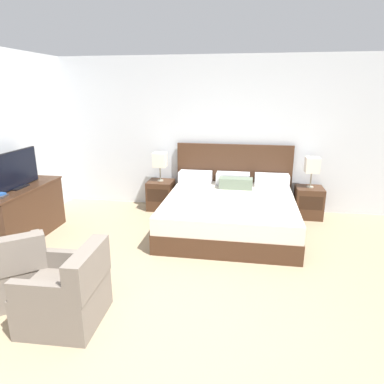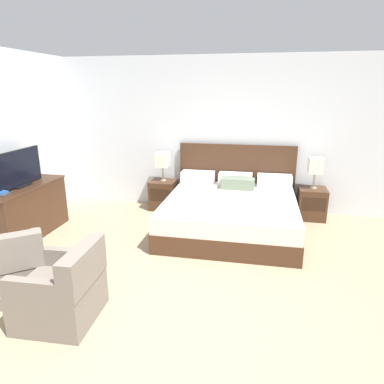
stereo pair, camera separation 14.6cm
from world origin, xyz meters
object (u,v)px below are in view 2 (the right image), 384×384
at_px(nightstand_left, 163,195).
at_px(nightstand_right, 312,203).
at_px(table_lamp_left, 163,160).
at_px(armchair_companion, 63,292).
at_px(armchair_by_window, 10,270).
at_px(bed, 231,211).
at_px(dresser, 26,211).
at_px(tv, 18,169).
at_px(table_lamp_right, 315,166).

relative_size(nightstand_left, nightstand_right, 1.00).
height_order(table_lamp_left, armchair_companion, table_lamp_left).
xyz_separation_m(nightstand_left, armchair_by_window, (-0.83, -3.01, 0.02)).
xyz_separation_m(bed, nightstand_left, (-1.31, 0.73, -0.03)).
distance_m(nightstand_left, armchair_companion, 3.28).
height_order(nightstand_right, dresser, dresser).
xyz_separation_m(nightstand_left, table_lamp_left, (-0.00, 0.00, 0.65)).
distance_m(bed, nightstand_right, 1.50).
bearing_deg(dresser, table_lamp_left, 44.40).
relative_size(nightstand_right, armchair_by_window, 0.55).
height_order(bed, nightstand_left, bed).
relative_size(table_lamp_left, tv, 0.55).
height_order(nightstand_right, armchair_companion, armchair_companion).
distance_m(armchair_by_window, armchair_companion, 0.83).
height_order(nightstand_left, armchair_companion, armchair_companion).
relative_size(nightstand_left, dresser, 0.37).
xyz_separation_m(armchair_by_window, armchair_companion, (0.78, -0.27, 0.00)).
distance_m(bed, dresser, 3.09).
height_order(table_lamp_right, armchair_companion, table_lamp_right).
xyz_separation_m(nightstand_left, tv, (-1.65, -1.64, 0.77)).
height_order(table_lamp_left, tv, tv).
height_order(nightstand_right, table_lamp_left, table_lamp_left).
height_order(bed, tv, tv).
height_order(bed, table_lamp_right, bed).
distance_m(bed, armchair_companion, 2.88).
bearing_deg(armchair_by_window, table_lamp_right, 41.15).
distance_m(dresser, tv, 0.63).
bearing_deg(table_lamp_right, table_lamp_left, 180.00).
distance_m(bed, armchair_by_window, 3.12).
distance_m(nightstand_left, armchair_by_window, 3.12).
bearing_deg(table_lamp_left, nightstand_right, -0.03).
bearing_deg(table_lamp_left, armchair_companion, -90.86).
xyz_separation_m(table_lamp_right, tv, (-4.26, -1.65, 0.13)).
height_order(nightstand_left, armchair_by_window, armchair_by_window).
relative_size(dresser, armchair_by_window, 1.49).
height_order(nightstand_left, dresser, dresser).
height_order(bed, table_lamp_left, bed).
bearing_deg(table_lamp_left, table_lamp_right, 0.00).
distance_m(nightstand_left, tv, 2.45).
height_order(nightstand_left, table_lamp_left, table_lamp_left).
bearing_deg(table_lamp_right, bed, -150.60).
bearing_deg(table_lamp_right, armchair_companion, -129.08).
relative_size(armchair_by_window, armchair_companion, 1.27).
xyz_separation_m(table_lamp_left, armchair_companion, (-0.05, -3.28, -0.63)).
distance_m(nightstand_left, table_lamp_right, 2.69).
relative_size(table_lamp_left, armchair_by_window, 0.54).
relative_size(bed, nightstand_left, 3.96).
relative_size(bed, table_lamp_left, 4.05).
xyz_separation_m(table_lamp_left, tv, (-1.65, -1.65, 0.13)).
distance_m(bed, table_lamp_right, 1.62).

